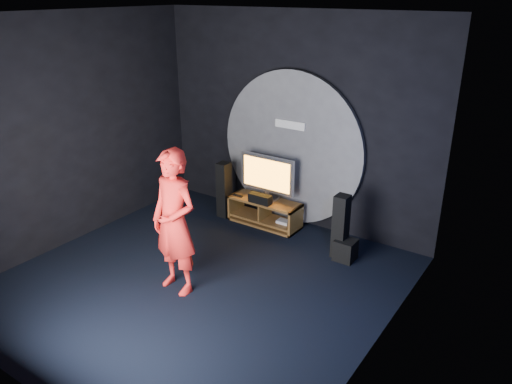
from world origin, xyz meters
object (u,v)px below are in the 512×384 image
(tower_speaker_right, at_px, (341,226))
(subwoofer, at_px, (345,250))
(tv, at_px, (267,176))
(media_console, at_px, (265,214))
(tower_speaker_left, at_px, (224,190))
(player, at_px, (175,223))

(tower_speaker_right, distance_m, subwoofer, 0.36)
(tv, relative_size, tower_speaker_right, 1.01)
(media_console, distance_m, tower_speaker_right, 1.59)
(tv, bearing_deg, tower_speaker_left, -167.01)
(media_console, bearing_deg, subwoofer, -11.58)
(media_console, xyz_separation_m, tv, (-0.01, 0.07, 0.67))
(tv, xyz_separation_m, subwoofer, (1.66, -0.41, -0.70))
(tower_speaker_left, bearing_deg, player, -67.72)
(subwoofer, bearing_deg, player, -127.99)
(tv, height_order, player, player)
(media_console, relative_size, tower_speaker_left, 1.27)
(tower_speaker_right, relative_size, subwoofer, 3.06)
(media_console, height_order, player, player)
(media_console, distance_m, tv, 0.67)
(tower_speaker_right, bearing_deg, media_console, 169.13)
(tv, bearing_deg, media_console, -83.50)
(tower_speaker_right, bearing_deg, subwoofer, -20.07)
(tower_speaker_left, relative_size, subwoofer, 3.06)
(media_console, height_order, tv, tv)
(tv, relative_size, tower_speaker_left, 1.01)
(tower_speaker_left, bearing_deg, tower_speaker_right, -4.47)
(media_console, xyz_separation_m, tower_speaker_right, (1.53, -0.29, 0.30))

